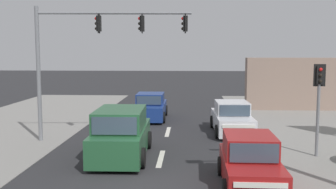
# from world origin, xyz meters

# --- Properties ---
(ground_plane) EXTENTS (140.00, 140.00, 0.00)m
(ground_plane) POSITION_xyz_m (0.00, 0.00, 0.00)
(ground_plane) COLOR #28282B
(lane_dash_mid) EXTENTS (0.20, 2.40, 0.01)m
(lane_dash_mid) POSITION_xyz_m (0.00, 3.00, 0.00)
(lane_dash_mid) COLOR silver
(lane_dash_mid) RESTS_ON ground
(lane_dash_far) EXTENTS (0.20, 2.40, 0.01)m
(lane_dash_far) POSITION_xyz_m (0.00, 8.00, 0.00)
(lane_dash_far) COLOR silver
(lane_dash_far) RESTS_ON ground
(traffic_signal_mast) EXTENTS (6.88, 0.73, 6.00)m
(traffic_signal_mast) POSITION_xyz_m (-3.26, 5.83, 4.35)
(traffic_signal_mast) COLOR slate
(traffic_signal_mast) RESTS_ON ground
(pedestal_signal_right_kerb) EXTENTS (0.44, 0.29, 3.56)m
(pedestal_signal_right_kerb) POSITION_xyz_m (5.96, 3.59, 2.42)
(pedestal_signal_right_kerb) COLOR slate
(pedestal_signal_right_kerb) RESTS_ON ground
(shopfront_wall_far) EXTENTS (12.00, 1.00, 3.60)m
(shopfront_wall_far) POSITION_xyz_m (11.00, 16.00, 1.80)
(shopfront_wall_far) COLOR gray
(shopfront_wall_far) RESTS_ON ground
(suv_oncoming_mid) EXTENTS (2.14, 4.58, 1.90)m
(suv_oncoming_mid) POSITION_xyz_m (-1.51, 3.09, 0.88)
(suv_oncoming_mid) COLOR #235633
(suv_oncoming_mid) RESTS_ON ground
(sedan_receding_far) EXTENTS (1.92, 4.25, 1.56)m
(sedan_receding_far) POSITION_xyz_m (-1.24, 11.69, 0.70)
(sedan_receding_far) COLOR navy
(sedan_receding_far) RESTS_ON ground
(hatchback_crossing_left) EXTENTS (1.82, 3.66, 1.53)m
(hatchback_crossing_left) POSITION_xyz_m (2.89, 0.13, 0.70)
(hatchback_crossing_left) COLOR maroon
(hatchback_crossing_left) RESTS_ON ground
(sedan_kerbside_parked) EXTENTS (1.99, 4.29, 1.56)m
(sedan_kerbside_parked) POSITION_xyz_m (3.19, 7.97, 0.70)
(sedan_kerbside_parked) COLOR silver
(sedan_kerbside_parked) RESTS_ON ground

